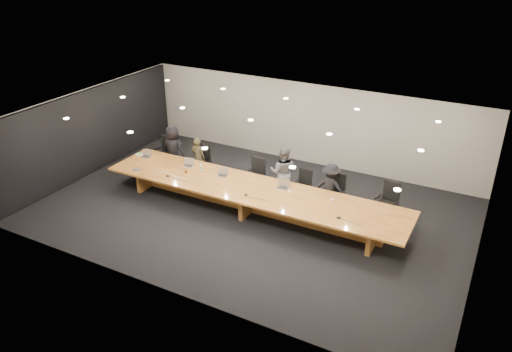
{
  "coord_description": "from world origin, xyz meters",
  "views": [
    {
      "loc": [
        6.0,
        -10.96,
        7.15
      ],
      "look_at": [
        0.0,
        0.3,
        1.0
      ],
      "focal_mm": 35.0,
      "sensor_mm": 36.0,
      "label": 1
    }
  ],
  "objects_px": {
    "chair_right": "(333,193)",
    "chair_far_right": "(387,202)",
    "chair_far_left": "(163,153)",
    "person_d": "(331,188)",
    "laptop_c": "(222,172)",
    "chair_left": "(201,161)",
    "person_a": "(173,149)",
    "laptop_a": "(146,154)",
    "mic_right": "(339,217)",
    "paper_cup_near": "(290,192)",
    "chair_mid_left": "(255,175)",
    "laptop_d": "(283,184)",
    "conference_table": "(251,195)",
    "mic_left": "(168,176)",
    "water_bottle": "(201,168)",
    "amber_mug": "(186,171)",
    "chair_mid_right": "(302,186)",
    "person_c": "(283,172)",
    "mic_center": "(246,194)",
    "person_b": "(198,158)",
    "laptop_b": "(188,163)",
    "av_box": "(137,169)",
    "paper_cup_far": "(332,200)"
  },
  "relations": [
    {
      "from": "chair_right",
      "to": "chair_far_right",
      "type": "relative_size",
      "value": 0.99
    },
    {
      "from": "chair_far_left",
      "to": "chair_far_right",
      "type": "distance_m",
      "value": 7.6
    },
    {
      "from": "person_d",
      "to": "laptop_c",
      "type": "bearing_deg",
      "value": 17.25
    },
    {
      "from": "chair_left",
      "to": "person_a",
      "type": "bearing_deg",
      "value": -153.55
    },
    {
      "from": "laptop_a",
      "to": "mic_right",
      "type": "bearing_deg",
      "value": -24.71
    },
    {
      "from": "person_a",
      "to": "paper_cup_near",
      "type": "height_order",
      "value": "person_a"
    },
    {
      "from": "chair_right",
      "to": "mic_right",
      "type": "distance_m",
      "value": 1.73
    },
    {
      "from": "chair_far_left",
      "to": "paper_cup_near",
      "type": "height_order",
      "value": "chair_far_left"
    },
    {
      "from": "chair_mid_left",
      "to": "laptop_d",
      "type": "xyz_separation_m",
      "value": [
        1.29,
        -0.77,
        0.33
      ]
    },
    {
      "from": "conference_table",
      "to": "chair_far_right",
      "type": "relative_size",
      "value": 7.82
    },
    {
      "from": "conference_table",
      "to": "chair_right",
      "type": "height_order",
      "value": "chair_right"
    },
    {
      "from": "person_a",
      "to": "mic_left",
      "type": "height_order",
      "value": "person_a"
    },
    {
      "from": "laptop_c",
      "to": "water_bottle",
      "type": "xyz_separation_m",
      "value": [
        -0.76,
        0.01,
        -0.02
      ]
    },
    {
      "from": "person_d",
      "to": "amber_mug",
      "type": "relative_size",
      "value": 14.23
    },
    {
      "from": "conference_table",
      "to": "chair_mid_right",
      "type": "xyz_separation_m",
      "value": [
        1.04,
        1.22,
        -0.01
      ]
    },
    {
      "from": "person_c",
      "to": "laptop_c",
      "type": "height_order",
      "value": "person_c"
    },
    {
      "from": "chair_far_right",
      "to": "laptop_a",
      "type": "xyz_separation_m",
      "value": [
        -7.55,
        -0.98,
        0.29
      ]
    },
    {
      "from": "chair_right",
      "to": "laptop_a",
      "type": "distance_m",
      "value": 6.12
    },
    {
      "from": "water_bottle",
      "to": "mic_left",
      "type": "distance_m",
      "value": 1.03
    },
    {
      "from": "mic_right",
      "to": "laptop_a",
      "type": "bearing_deg",
      "value": 173.75
    },
    {
      "from": "paper_cup_near",
      "to": "mic_center",
      "type": "relative_size",
      "value": 0.88
    },
    {
      "from": "person_d",
      "to": "chair_mid_left",
      "type": "bearing_deg",
      "value": 0.9
    },
    {
      "from": "person_b",
      "to": "laptop_d",
      "type": "xyz_separation_m",
      "value": [
        3.38,
        -0.78,
        0.19
      ]
    },
    {
      "from": "conference_table",
      "to": "chair_right",
      "type": "distance_m",
      "value": 2.35
    },
    {
      "from": "mic_right",
      "to": "person_d",
      "type": "bearing_deg",
      "value": 117.11
    },
    {
      "from": "chair_right",
      "to": "paper_cup_near",
      "type": "height_order",
      "value": "chair_right"
    },
    {
      "from": "chair_mid_left",
      "to": "chair_right",
      "type": "bearing_deg",
      "value": 0.05
    },
    {
      "from": "chair_far_right",
      "to": "person_c",
      "type": "distance_m",
      "value": 3.11
    },
    {
      "from": "person_d",
      "to": "chair_mid_right",
      "type": "bearing_deg",
      "value": -3.51
    },
    {
      "from": "laptop_d",
      "to": "laptop_a",
      "type": "bearing_deg",
      "value": 174.74
    },
    {
      "from": "person_b",
      "to": "laptop_a",
      "type": "distance_m",
      "value": 1.68
    },
    {
      "from": "water_bottle",
      "to": "amber_mug",
      "type": "xyz_separation_m",
      "value": [
        -0.32,
        -0.34,
        -0.05
      ]
    },
    {
      "from": "person_b",
      "to": "laptop_b",
      "type": "bearing_deg",
      "value": 101.01
    },
    {
      "from": "chair_mid_left",
      "to": "chair_right",
      "type": "xyz_separation_m",
      "value": [
        2.54,
        -0.01,
        0.02
      ]
    },
    {
      "from": "paper_cup_near",
      "to": "av_box",
      "type": "distance_m",
      "value": 4.81
    },
    {
      "from": "person_c",
      "to": "paper_cup_far",
      "type": "relative_size",
      "value": 17.99
    },
    {
      "from": "mic_left",
      "to": "av_box",
      "type": "bearing_deg",
      "value": -174.97
    },
    {
      "from": "mic_left",
      "to": "water_bottle",
      "type": "bearing_deg",
      "value": 49.22
    },
    {
      "from": "chair_far_left",
      "to": "laptop_c",
      "type": "bearing_deg",
      "value": -7.93
    },
    {
      "from": "av_box",
      "to": "chair_mid_right",
      "type": "bearing_deg",
      "value": 17.21
    },
    {
      "from": "amber_mug",
      "to": "av_box",
      "type": "xyz_separation_m",
      "value": [
        -1.45,
        -0.53,
        -0.03
      ]
    },
    {
      "from": "conference_table",
      "to": "mic_left",
      "type": "relative_size",
      "value": 82.67
    },
    {
      "from": "chair_right",
      "to": "chair_mid_left",
      "type": "bearing_deg",
      "value": -170.97
    },
    {
      "from": "person_b",
      "to": "chair_mid_right",
      "type": "bearing_deg",
      "value": 179.09
    },
    {
      "from": "laptop_d",
      "to": "mic_right",
      "type": "height_order",
      "value": "laptop_d"
    },
    {
      "from": "chair_mid_left",
      "to": "person_d",
      "type": "bearing_deg",
      "value": -0.7
    },
    {
      "from": "conference_table",
      "to": "amber_mug",
      "type": "height_order",
      "value": "amber_mug"
    },
    {
      "from": "av_box",
      "to": "laptop_a",
      "type": "bearing_deg",
      "value": 108.97
    },
    {
      "from": "chair_far_left",
      "to": "mic_right",
      "type": "bearing_deg",
      "value": -3.86
    },
    {
      "from": "person_a",
      "to": "laptop_c",
      "type": "height_order",
      "value": "person_a"
    }
  ]
}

